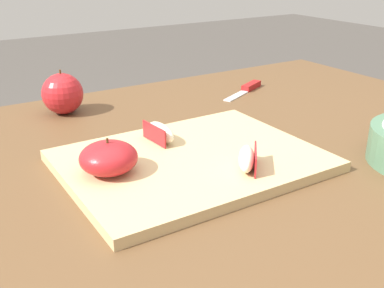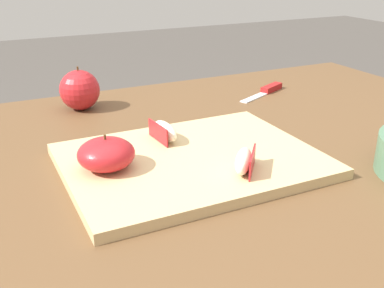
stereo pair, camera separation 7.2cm
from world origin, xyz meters
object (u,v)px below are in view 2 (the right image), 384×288
Objects in this scene: cutting_board at (192,161)px; apple_half_skin_up at (106,154)px; whole_apple_crimson at (80,90)px; apple_wedge_middle at (164,131)px; apple_wedge_left at (244,161)px; paring_knife at (269,90)px.

apple_half_skin_up is at bearing 174.15° from cutting_board.
cutting_board is 0.37m from whole_apple_crimson.
apple_wedge_left is at bearing -70.33° from apple_wedge_middle.
cutting_board is 0.45m from paring_knife.
whole_apple_crimson is at bearing 107.08° from apple_wedge_left.
apple_wedge_left is (0.06, -0.16, 0.00)m from apple_wedge_middle.
apple_wedge_middle and apple_wedge_left have the same top height.
apple_half_skin_up reaches higher than cutting_board.
apple_half_skin_up is 1.19× the size of apple_wedge_left.
cutting_board is 0.08m from apple_wedge_middle.
apple_half_skin_up is 0.20m from apple_wedge_left.
cutting_board is at bearing -75.82° from whole_apple_crimson.
apple_wedge_middle is at bearing -74.46° from whole_apple_crimson.
whole_apple_crimson is (-0.13, 0.44, 0.01)m from apple_wedge_left.
apple_wedge_left is at bearing -28.22° from apple_half_skin_up.
apple_half_skin_up is 0.55m from paring_knife.
apple_wedge_middle is 0.29m from whole_apple_crimson.
whole_apple_crimson reaches higher than cutting_board.
apple_wedge_left is at bearing -128.93° from paring_knife.
apple_wedge_middle is at bearing 109.67° from apple_wedge_left.
cutting_board is at bearing -139.90° from paring_knife.
paring_knife is at bearing 51.07° from apple_wedge_left.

